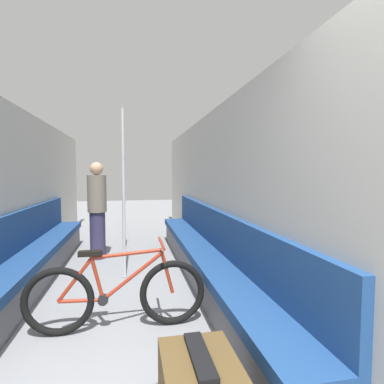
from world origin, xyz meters
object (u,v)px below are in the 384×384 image
object	(u,v)px
bicycle	(117,295)
passenger_standing	(97,209)
grab_pole_far	(124,196)
bench_seat_row_right	(205,258)
bench_seat_row_left	(22,269)
grab_pole_near	(123,191)

from	to	relation	value
bicycle	passenger_standing	world-z (taller)	passenger_standing
passenger_standing	bicycle	bearing A→B (deg)	37.68
grab_pole_far	bench_seat_row_right	bearing A→B (deg)	-19.26
grab_pole_far	passenger_standing	size ratio (longest dim) A/B	1.43
bench_seat_row_left	grab_pole_far	xyz separation A→B (m)	(1.14, 0.36, 0.79)
grab_pole_near	bench_seat_row_right	bearing A→B (deg)	-54.70
bench_seat_row_left	passenger_standing	xyz separation A→B (m)	(0.69, 1.36, 0.51)
grab_pole_near	bench_seat_row_left	bearing A→B (deg)	-126.07
bench_seat_row_left	bench_seat_row_right	xyz separation A→B (m)	(2.17, 0.00, 0.00)
grab_pole_near	grab_pole_far	world-z (taller)	same
bench_seat_row_right	passenger_standing	size ratio (longest dim) A/B	3.20
bench_seat_row_left	bicycle	distance (m)	1.50
bench_seat_row_right	grab_pole_near	size ratio (longest dim) A/B	2.25
bicycle	passenger_standing	xyz separation A→B (m)	(-0.42, 2.38, 0.49)
bicycle	passenger_standing	size ratio (longest dim) A/B	1.01
bench_seat_row_right	passenger_standing	distance (m)	2.07
bench_seat_row_right	grab_pole_near	world-z (taller)	grab_pole_near
grab_pole_near	passenger_standing	xyz separation A→B (m)	(-0.41, -0.15, -0.28)
bench_seat_row_left	passenger_standing	world-z (taller)	passenger_standing
bicycle	passenger_standing	distance (m)	2.46
bicycle	grab_pole_near	xyz separation A→B (m)	(-0.01, 2.52, 0.78)
bicycle	grab_pole_near	size ratio (longest dim) A/B	0.71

